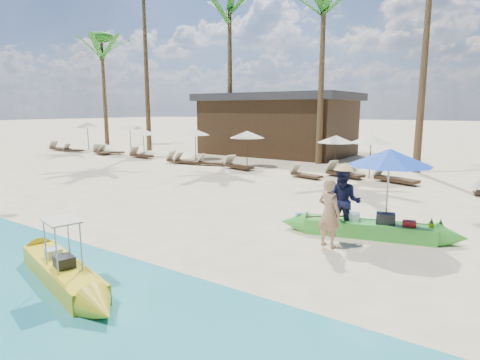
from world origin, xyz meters
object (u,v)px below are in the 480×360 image
Objects in this scene: yellow_canoe at (62,272)px; blue_umbrella at (390,157)px; green_canoe at (368,228)px; tourist at (329,213)px.

yellow_canoe is 2.12× the size of blue_umbrella.
yellow_canoe reaches higher than green_canoe.
tourist is 2.24m from blue_umbrella.
yellow_canoe is 5.82m from tourist.
blue_umbrella reaches higher than green_canoe.
tourist reaches higher than yellow_canoe.
green_canoe is at bearing -97.88° from tourist.
yellow_canoe is at bearing -137.65° from green_canoe.
green_canoe is 2.23× the size of blue_umbrella.
yellow_canoe is 2.89× the size of tourist.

